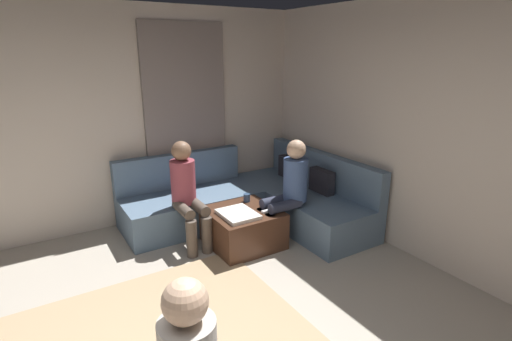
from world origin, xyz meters
TOP-DOWN VIEW (x-y plane):
  - wall_back at (0.00, 2.94)m, footprint 6.00×0.12m
  - wall_left at (-2.94, 0.00)m, footprint 0.12×6.00m
  - curtain_panel at (-2.84, 1.30)m, footprint 0.06×1.10m
  - sectional_couch at (-2.08, 1.88)m, footprint 2.10×2.55m
  - ottoman at (-1.58, 1.43)m, footprint 0.76×0.76m
  - folded_blanket at (-1.48, 1.31)m, footprint 0.44×0.36m
  - coffee_mug at (-1.80, 1.61)m, footprint 0.08×0.08m
  - game_remote at (-1.40, 1.65)m, footprint 0.05×0.15m
  - person_on_couch_back at (-1.41, 1.93)m, footprint 0.30×0.60m
  - person_on_couch_side at (-1.93, 0.90)m, footprint 0.60×0.30m

SIDE VIEW (x-z plane):
  - ottoman at x=-1.58m, z-range 0.00..0.42m
  - sectional_couch at x=-2.08m, z-range -0.15..0.72m
  - game_remote at x=-1.40m, z-range 0.42..0.44m
  - folded_blanket at x=-1.48m, z-range 0.42..0.46m
  - coffee_mug at x=-1.80m, z-range 0.42..0.52m
  - person_on_couch_back at x=-1.41m, z-range 0.06..1.26m
  - person_on_couch_side at x=-1.93m, z-range 0.06..1.26m
  - curtain_panel at x=-2.84m, z-range 0.00..2.50m
  - wall_back at x=0.00m, z-range 0.00..2.70m
  - wall_left at x=-2.94m, z-range 0.00..2.70m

